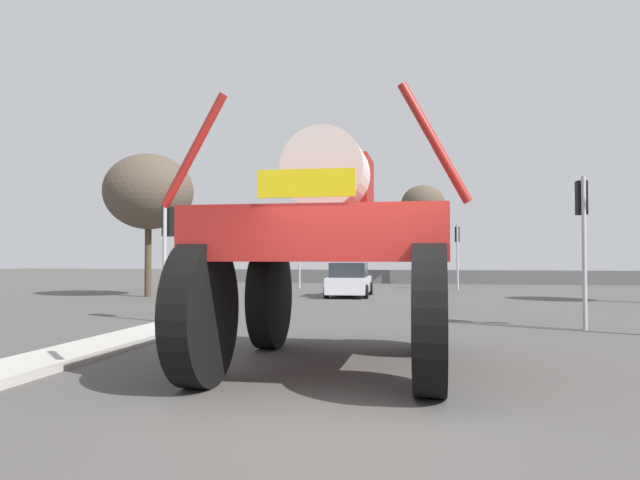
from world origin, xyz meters
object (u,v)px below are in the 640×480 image
Objects in this scene: oversize_sprayer at (333,251)px; sedan_ahead at (349,281)px; traffic_signal_near_left at (167,235)px; traffic_signal_far_right at (457,242)px; traffic_signal_near_right at (582,218)px; bare_tree_far_center at (423,204)px; bare_tree_left at (149,192)px; traffic_signal_far_left at (300,238)px.

oversize_sprayer is 17.64m from sedan_ahead.
traffic_signal_far_right reaches higher than traffic_signal_near_left.
bare_tree_far_center is (-4.03, 23.94, 2.42)m from traffic_signal_near_right.
bare_tree_far_center is (-1.88, 5.79, 2.59)m from traffic_signal_far_right.
oversize_sprayer is at bearing -55.62° from bare_tree_left.
bare_tree_far_center reaches higher than traffic_signal_near_left.
traffic_signal_near_left is 10.91m from traffic_signal_near_right.
bare_tree_far_center reaches higher than bare_tree_left.
bare_tree_far_center is (6.88, 23.93, 2.78)m from traffic_signal_near_left.
traffic_signal_far_left is 10.17m from bare_tree_left.
bare_tree_left is at bearing -129.91° from bare_tree_far_center.
traffic_signal_far_right is (3.13, 24.35, 0.69)m from oversize_sprayer.
bare_tree_left is (-8.83, -1.74, 3.97)m from sedan_ahead.
bare_tree_left is at bearing 34.78° from oversize_sprayer.
traffic_signal_near_right is (10.91, -0.01, 0.35)m from traffic_signal_near_left.
bare_tree_left reaches higher than sedan_ahead.
traffic_signal_near_right is at bearing -80.44° from bare_tree_far_center.
traffic_signal_near_left is at bearing -61.61° from bare_tree_left.
traffic_signal_far_left is (-3.70, 6.85, 2.15)m from sedan_ahead.
sedan_ahead is at bearing -104.21° from bare_tree_far_center.
traffic_signal_far_right is (-2.15, 18.15, -0.17)m from traffic_signal_near_right.
traffic_signal_far_left is 9.30m from bare_tree_far_center.
traffic_signal_near_right is 24.39m from bare_tree_far_center.
oversize_sprayer is at bearing -47.85° from traffic_signal_near_left.
bare_tree_far_center reaches higher than traffic_signal_far_left.
traffic_signal_near_left is 0.52× the size of bare_tree_left.
bare_tree_far_center is at bearing 50.09° from bare_tree_left.
sedan_ahead is 1.26× the size of traffic_signal_near_left.
traffic_signal_near_left is at bearing 160.79° from sedan_ahead.
traffic_signal_far_right is at bearing -6.93° from oversize_sprayer.
traffic_signal_near_left is (-3.67, -11.29, 1.68)m from sedan_ahead.
oversize_sprayer is 0.88× the size of bare_tree_far_center.
traffic_signal_far_left is (-5.64, 24.35, 0.98)m from oversize_sprayer.
traffic_signal_near_right is at bearing -83.23° from traffic_signal_far_right.
traffic_signal_near_right is at bearing -58.94° from traffic_signal_far_left.
traffic_signal_far_right is 16.49m from bare_tree_left.
sedan_ahead is (-1.95, 17.50, -1.17)m from oversize_sprayer.
traffic_signal_near_right is 18.79m from bare_tree_left.
bare_tree_left is at bearing 99.97° from sedan_ahead.
sedan_ahead is 13.56m from traffic_signal_near_right.
traffic_signal_near_right is 0.59× the size of bare_tree_left.
bare_tree_far_center is at bearing 99.56° from traffic_signal_near_right.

